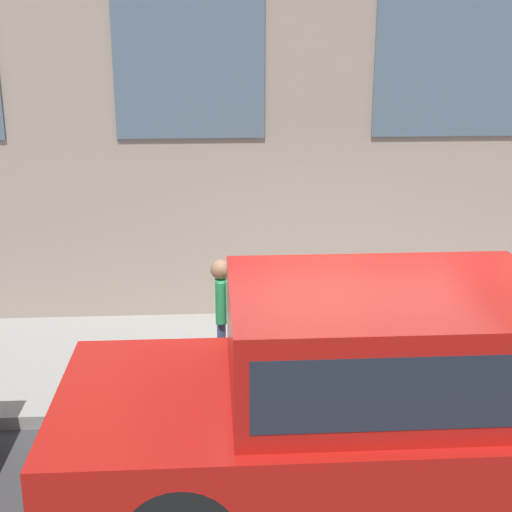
% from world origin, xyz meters
% --- Properties ---
extents(ground_plane, '(80.00, 80.00, 0.00)m').
position_xyz_m(ground_plane, '(0.00, 0.00, 0.00)').
color(ground_plane, '#38383A').
extents(sidewalk, '(2.53, 60.00, 0.13)m').
position_xyz_m(sidewalk, '(1.27, 0.00, 0.07)').
color(sidewalk, gray).
rests_on(sidewalk, ground_plane).
extents(fire_hydrant, '(0.28, 0.41, 0.85)m').
position_xyz_m(fire_hydrant, '(0.39, 0.53, 0.57)').
color(fire_hydrant, gray).
rests_on(fire_hydrant, sidewalk).
extents(person, '(0.31, 0.20, 1.27)m').
position_xyz_m(person, '(0.75, 1.22, 0.90)').
color(person, navy).
rests_on(person, sidewalk).
extents(parked_car_red_near, '(2.02, 5.08, 1.75)m').
position_xyz_m(parked_car_red_near, '(-1.16, -0.04, 0.98)').
color(parked_car_red_near, black).
rests_on(parked_car_red_near, ground_plane).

